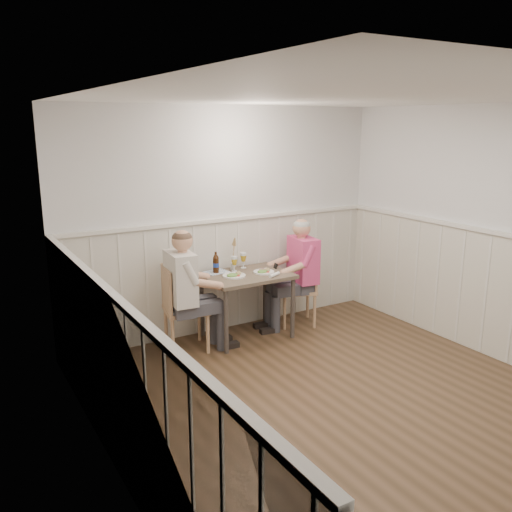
{
  "coord_description": "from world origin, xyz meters",
  "views": [
    {
      "loc": [
        -2.88,
        -3.26,
        2.4
      ],
      "look_at": [
        0.04,
        1.64,
        1.0
      ],
      "focal_mm": 38.0,
      "sensor_mm": 36.0,
      "label": 1
    }
  ],
  "objects_px": {
    "chair_right": "(301,285)",
    "diner_cream": "(185,302)",
    "chair_left": "(180,305)",
    "grass_vase": "(233,255)",
    "beer_bottle": "(216,264)",
    "dining_table": "(247,282)",
    "man_in_pink": "(300,281)"
  },
  "relations": [
    {
      "from": "dining_table",
      "to": "grass_vase",
      "type": "relative_size",
      "value": 2.4
    },
    {
      "from": "diner_cream",
      "to": "grass_vase",
      "type": "height_order",
      "value": "diner_cream"
    },
    {
      "from": "dining_table",
      "to": "diner_cream",
      "type": "bearing_deg",
      "value": -175.72
    },
    {
      "from": "man_in_pink",
      "to": "diner_cream",
      "type": "relative_size",
      "value": 0.98
    },
    {
      "from": "grass_vase",
      "to": "chair_right",
      "type": "bearing_deg",
      "value": -13.63
    },
    {
      "from": "beer_bottle",
      "to": "grass_vase",
      "type": "height_order",
      "value": "grass_vase"
    },
    {
      "from": "man_in_pink",
      "to": "grass_vase",
      "type": "bearing_deg",
      "value": 162.94
    },
    {
      "from": "chair_right",
      "to": "dining_table",
      "type": "bearing_deg",
      "value": -177.78
    },
    {
      "from": "man_in_pink",
      "to": "beer_bottle",
      "type": "relative_size",
      "value": 5.43
    },
    {
      "from": "beer_bottle",
      "to": "grass_vase",
      "type": "distance_m",
      "value": 0.24
    },
    {
      "from": "chair_right",
      "to": "diner_cream",
      "type": "bearing_deg",
      "value": -176.75
    },
    {
      "from": "chair_right",
      "to": "grass_vase",
      "type": "bearing_deg",
      "value": 166.37
    },
    {
      "from": "grass_vase",
      "to": "diner_cream",
      "type": "bearing_deg",
      "value": -158.17
    },
    {
      "from": "dining_table",
      "to": "chair_right",
      "type": "xyz_separation_m",
      "value": [
        0.78,
        0.03,
        -0.16
      ]
    },
    {
      "from": "diner_cream",
      "to": "dining_table",
      "type": "bearing_deg",
      "value": 4.28
    },
    {
      "from": "dining_table",
      "to": "diner_cream",
      "type": "height_order",
      "value": "diner_cream"
    },
    {
      "from": "chair_left",
      "to": "man_in_pink",
      "type": "bearing_deg",
      "value": -1.72
    },
    {
      "from": "diner_cream",
      "to": "man_in_pink",
      "type": "bearing_deg",
      "value": 1.95
    },
    {
      "from": "dining_table",
      "to": "grass_vase",
      "type": "xyz_separation_m",
      "value": [
        -0.06,
        0.23,
        0.28
      ]
    },
    {
      "from": "beer_bottle",
      "to": "grass_vase",
      "type": "relative_size",
      "value": 0.62
    },
    {
      "from": "chair_left",
      "to": "grass_vase",
      "type": "xyz_separation_m",
      "value": [
        0.74,
        0.19,
        0.42
      ]
    },
    {
      "from": "chair_left",
      "to": "beer_bottle",
      "type": "bearing_deg",
      "value": 18.52
    },
    {
      "from": "chair_left",
      "to": "beer_bottle",
      "type": "distance_m",
      "value": 0.65
    },
    {
      "from": "chair_left",
      "to": "beer_bottle",
      "type": "relative_size",
      "value": 3.79
    },
    {
      "from": "diner_cream",
      "to": "grass_vase",
      "type": "relative_size",
      "value": 3.43
    },
    {
      "from": "chair_left",
      "to": "chair_right",
      "type": "bearing_deg",
      "value": -0.3
    },
    {
      "from": "diner_cream",
      "to": "beer_bottle",
      "type": "distance_m",
      "value": 0.64
    },
    {
      "from": "chair_right",
      "to": "man_in_pink",
      "type": "relative_size",
      "value": 0.68
    },
    {
      "from": "dining_table",
      "to": "chair_left",
      "type": "xyz_separation_m",
      "value": [
        -0.8,
        0.04,
        -0.15
      ]
    },
    {
      "from": "chair_right",
      "to": "man_in_pink",
      "type": "xyz_separation_m",
      "value": [
        -0.05,
        -0.04,
        0.07
      ]
    },
    {
      "from": "man_in_pink",
      "to": "grass_vase",
      "type": "distance_m",
      "value": 0.9
    },
    {
      "from": "chair_left",
      "to": "grass_vase",
      "type": "bearing_deg",
      "value": 14.64
    }
  ]
}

